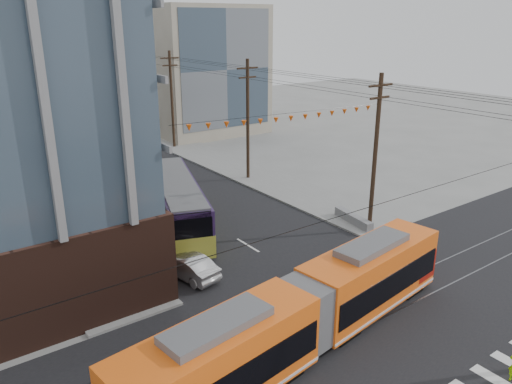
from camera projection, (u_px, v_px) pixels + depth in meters
ground at (427, 353)px, 22.51m from camera, size 160.00×160.00×0.00m
bg_bldg_ne_near at (198, 70)px, 65.44m from camera, size 14.00×14.00×16.00m
bg_bldg_ne_far at (148, 66)px, 82.14m from camera, size 16.00×16.00×14.00m
utility_pole_far at (121, 87)px, 68.18m from camera, size 0.30×0.30×11.00m
streetcar at (305, 314)px, 22.18m from camera, size 19.02×5.07×3.63m
city_bus at (178, 203)px, 35.68m from camera, size 6.83×12.97×3.62m
parked_car_silver at (188, 266)px, 28.91m from camera, size 2.27×4.46×1.40m
parked_car_white at (126, 228)px, 34.22m from camera, size 3.20×5.21×1.41m
parked_car_grey at (98, 201)px, 39.21m from camera, size 3.40×5.53×1.43m
jersey_barrier at (353, 220)px, 36.45m from camera, size 1.50×3.97×0.77m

